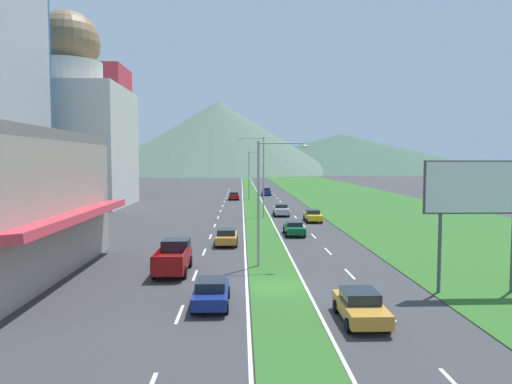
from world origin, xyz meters
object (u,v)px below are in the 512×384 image
object	(u,v)px
street_lamp_near	(265,194)
billboard_roadside	(479,193)
street_lamp_far	(250,172)
car_6	(294,228)
car_0	(226,237)
street_lamp_mid	(261,172)
car_7	(234,196)
car_3	(360,306)
car_4	(211,292)
pickup_truck_0	(174,257)
car_5	(281,210)
car_1	(266,192)
car_2	(313,215)

from	to	relation	value
street_lamp_near	billboard_roadside	distance (m)	13.54
street_lamp_far	car_6	distance (m)	42.52
street_lamp_far	car_0	size ratio (longest dim) A/B	2.15
street_lamp_mid	car_6	xyz separation A→B (m)	(2.77, -14.14, -5.32)
car_7	car_3	bearing A→B (deg)	-174.14
street_lamp_mid	car_7	size ratio (longest dim) A/B	2.53
street_lamp_near	car_6	xyz separation A→B (m)	(3.69, 13.89, -4.46)
street_lamp_near	car_4	size ratio (longest dim) A/B	2.07
street_lamp_mid	pickup_truck_0	xyz separation A→B (m)	(-7.12, -29.28, -5.04)
street_lamp_near	billboard_roadside	world-z (taller)	street_lamp_near
car_4	pickup_truck_0	world-z (taller)	pickup_truck_0
car_4	car_0	bearing A→B (deg)	-0.84
pickup_truck_0	car_5	bearing A→B (deg)	-17.63
car_1	street_lamp_far	bearing A→B (deg)	-19.43
street_lamp_far	street_lamp_mid	bearing A→B (deg)	-88.44
street_lamp_near	car_4	bearing A→B (deg)	-110.13
street_lamp_mid	street_lamp_near	bearing A→B (deg)	-91.88
car_3	car_0	bearing A→B (deg)	-161.02
street_lamp_mid	street_lamp_far	size ratio (longest dim) A/B	1.15
billboard_roadside	pickup_truck_0	size ratio (longest dim) A/B	1.39
street_lamp_near	car_1	world-z (taller)	street_lamp_near
car_4	car_7	world-z (taller)	car_7
car_1	car_4	world-z (taller)	car_1
street_lamp_near	car_1	distance (m)	66.44
street_lamp_mid	car_7	world-z (taller)	street_lamp_mid
billboard_roadside	street_lamp_far	bearing A→B (deg)	100.30
street_lamp_far	car_0	world-z (taller)	street_lamp_far
car_4	car_6	xyz separation A→B (m)	(6.89, 22.62, -0.02)
street_lamp_near	car_2	xyz separation A→B (m)	(7.14, 23.99, -4.43)
car_0	car_5	distance (m)	22.59
street_lamp_near	car_7	world-z (taller)	street_lamp_near
street_lamp_near	car_3	size ratio (longest dim) A/B	2.08
car_7	pickup_truck_0	size ratio (longest dim) A/B	0.77
billboard_roadside	car_6	world-z (taller)	billboard_roadside
pickup_truck_0	car_1	bearing A→B (deg)	-8.39
car_0	pickup_truck_0	xyz separation A→B (m)	(-3.26, -9.83, 0.25)
street_lamp_mid	car_0	world-z (taller)	street_lamp_mid
car_0	car_1	xyz separation A→B (m)	(6.69, 57.61, 0.08)
car_0	pickup_truck_0	size ratio (longest dim) A/B	0.78
car_0	car_7	xyz separation A→B (m)	(-0.01, 46.98, 0.03)
car_4	street_lamp_mid	bearing A→B (deg)	-6.40
car_1	car_4	bearing A→B (deg)	-5.30
street_lamp_mid	billboard_roadside	size ratio (longest dim) A/B	1.40
billboard_roadside	car_7	bearing A→B (deg)	103.11
car_5	car_6	size ratio (longest dim) A/B	0.97
billboard_roadside	car_6	bearing A→B (deg)	110.78
car_6	pickup_truck_0	bearing A→B (deg)	-33.16
car_3	car_4	distance (m)	7.57
car_0	car_5	xyz separation A→B (m)	(6.72, 21.57, 0.06)
car_2	pickup_truck_0	distance (m)	28.55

